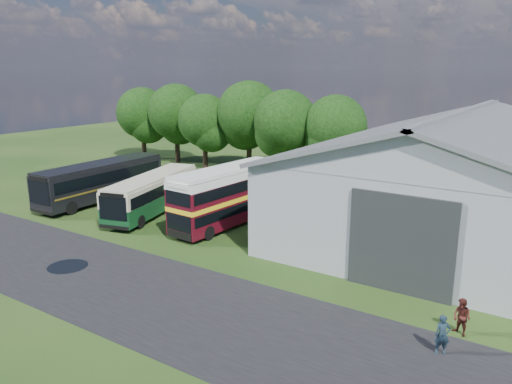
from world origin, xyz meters
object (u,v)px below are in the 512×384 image
Objects in this scene: bus_green_single at (153,193)px; visitor_a at (442,335)px; storage_shed at (458,170)px; bus_maroon_double at (228,196)px; visitor_b at (462,318)px; bus_dark_single at (101,181)px.

visitor_a is (23.35, -8.04, -0.74)m from bus_green_single.
visitor_a is at bearing -79.12° from storage_shed.
bus_maroon_double is at bearing 122.92° from visitor_a.
storage_shed is 2.30× the size of bus_green_single.
storage_shed is at bearing 71.41° from visitor_a.
bus_green_single is 6.73× the size of visitor_b.
bus_green_single is 0.91× the size of bus_dark_single.
bus_dark_single reaches higher than visitor_b.
bus_maroon_double is (-13.56, -7.79, -2.09)m from storage_shed.
storage_shed is 22.05m from bus_green_single.
visitor_a is at bearing -23.78° from bus_maroon_double.
bus_dark_single is at bearing -174.19° from bus_maroon_double.
storage_shed is at bearing 129.61° from visitor_b.
bus_dark_single is (-26.34, -8.24, -2.44)m from storage_shed.
bus_green_single is at bearing 131.53° from visitor_a.
bus_dark_single reaches higher than bus_green_single.
bus_dark_single is at bearing 134.81° from visitor_a.
bus_maroon_double reaches higher than bus_dark_single.
storage_shed is at bearing 15.72° from bus_dark_single.
bus_green_single is 6.72× the size of visitor_a.
storage_shed reaches higher than bus_green_single.
visitor_a is (3.18, -16.55, -3.36)m from storage_shed.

